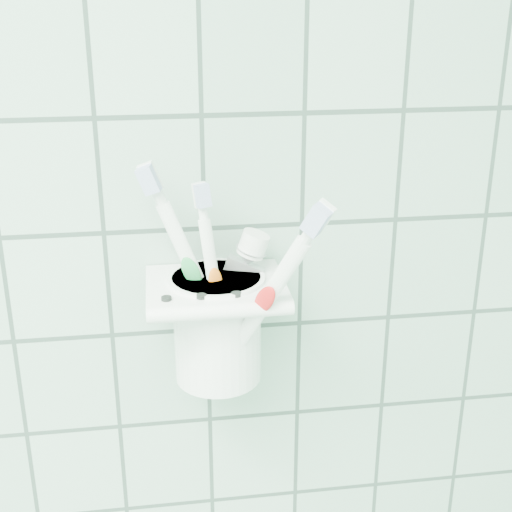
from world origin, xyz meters
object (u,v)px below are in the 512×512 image
at_px(cup, 217,324).
at_px(toothpaste_tube, 211,284).
at_px(toothbrush_orange, 217,265).
at_px(holder_bracket, 216,290).
at_px(toothbrush_pink, 236,262).
at_px(toothbrush_blue, 226,285).

bearing_deg(cup, toothpaste_tube, 101.71).
xyz_separation_m(toothbrush_orange, toothpaste_tube, (-0.00, 0.03, -0.03)).
bearing_deg(holder_bracket, cup, 72.86).
distance_m(holder_bracket, toothbrush_pink, 0.03).
distance_m(holder_bracket, toothpaste_tube, 0.02).
height_order(holder_bracket, toothpaste_tube, toothpaste_tube).
relative_size(toothbrush_blue, toothpaste_tube, 1.25).
relative_size(cup, toothbrush_orange, 0.49).
distance_m(toothbrush_blue, toothpaste_tube, 0.04).
distance_m(toothbrush_pink, toothbrush_orange, 0.02).
height_order(cup, toothbrush_blue, toothbrush_blue).
distance_m(toothbrush_orange, toothpaste_tube, 0.04).
distance_m(holder_bracket, toothbrush_orange, 0.03).
height_order(toothbrush_pink, toothbrush_blue, toothbrush_pink).
distance_m(cup, toothbrush_orange, 0.07).
xyz_separation_m(holder_bracket, toothbrush_blue, (0.01, -0.01, 0.01)).
height_order(holder_bracket, toothbrush_orange, toothbrush_orange).
bearing_deg(toothbrush_orange, toothpaste_tube, 132.75).
bearing_deg(holder_bracket, toothbrush_orange, -84.31).
distance_m(cup, toothbrush_pink, 0.06).
relative_size(toothbrush_blue, toothbrush_orange, 0.87).
distance_m(holder_bracket, toothbrush_blue, 0.02).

